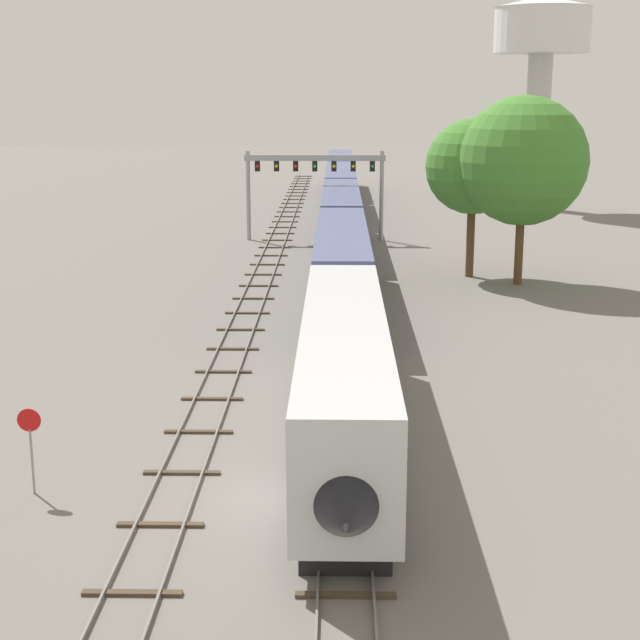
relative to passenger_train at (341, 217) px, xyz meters
The scene contains 9 objects.
ground_plane 50.20m from the passenger_train, 92.29° to the right, with size 400.00×400.00×0.00m, color slate.
track_main 10.23m from the passenger_train, 90.00° to the left, with size 2.60×200.00×0.16m.
track_near 11.77m from the passenger_train, 118.59° to the right, with size 2.60×160.00×0.16m.
passenger_train is the anchor object (origin of this frame).
signal_gantry 5.83m from the passenger_train, 117.08° to the left, with size 12.10×0.49×7.68m.
water_tower 38.27m from the passenger_train, 52.62° to the left, with size 10.32×10.32×22.44m.
stop_sign 50.78m from the passenger_train, 101.36° to the right, with size 0.76×0.08×2.88m.
trackside_tree_left 19.87m from the passenger_train, 51.60° to the right, with size 8.44×8.44×12.42m.
trackside_tree_mid 15.98m from the passenger_train, 53.84° to the right, with size 6.51×6.51×10.89m.
Camera 1 is at (1.76, -28.23, 12.64)m, focal length 53.77 mm.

